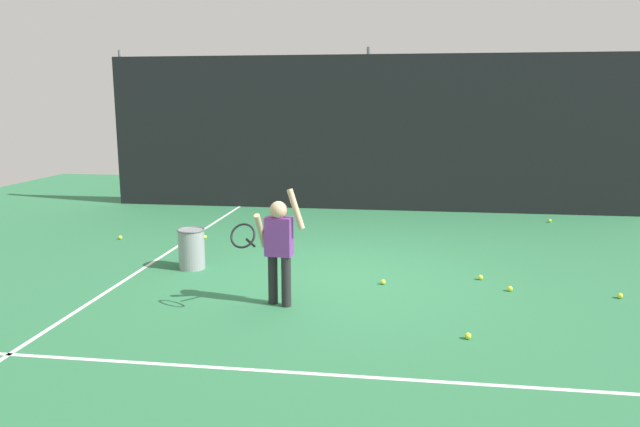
# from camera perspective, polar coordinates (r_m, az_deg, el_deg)

# --- Properties ---
(ground_plane) EXTENTS (20.00, 20.00, 0.00)m
(ground_plane) POSITION_cam_1_polar(r_m,az_deg,el_deg) (7.93, 2.14, -6.13)
(ground_plane) COLOR #2D7247
(court_line_baseline) EXTENTS (9.00, 0.05, 0.00)m
(court_line_baseline) POSITION_cam_1_polar(r_m,az_deg,el_deg) (5.29, -1.16, -15.05)
(court_line_baseline) COLOR white
(court_line_baseline) RESTS_ON ground
(court_line_sideline) EXTENTS (0.05, 9.00, 0.00)m
(court_line_sideline) POSITION_cam_1_polar(r_m,az_deg,el_deg) (9.54, -14.19, -3.52)
(court_line_sideline) COLOR white
(court_line_sideline) RESTS_ON ground
(back_fence_windscreen) EXTENTS (11.14, 0.08, 3.23)m
(back_fence_windscreen) POSITION_cam_1_polar(r_m,az_deg,el_deg) (12.63, 4.57, 7.63)
(back_fence_windscreen) COLOR black
(back_fence_windscreen) RESTS_ON ground
(fence_post_0) EXTENTS (0.09, 0.09, 3.38)m
(fence_post_0) POSITION_cam_1_polar(r_m,az_deg,el_deg) (14.09, -18.20, 7.76)
(fence_post_0) COLOR slate
(fence_post_0) RESTS_ON ground
(fence_post_1) EXTENTS (0.09, 0.09, 3.38)m
(fence_post_1) POSITION_cam_1_polar(r_m,az_deg,el_deg) (12.68, 4.59, 7.98)
(fence_post_1) COLOR slate
(fence_post_1) RESTS_ON ground
(tennis_player) EXTENTS (0.77, 0.57, 1.35)m
(tennis_player) POSITION_cam_1_polar(r_m,az_deg,el_deg) (6.71, -4.09, -2.86)
(tennis_player) COLOR #232326
(tennis_player) RESTS_ON ground
(ball_hopper) EXTENTS (0.38, 0.38, 0.56)m
(ball_hopper) POSITION_cam_1_polar(r_m,az_deg,el_deg) (8.45, -12.20, -3.28)
(ball_hopper) COLOR gray
(ball_hopper) RESTS_ON ground
(tennis_ball_0) EXTENTS (0.07, 0.07, 0.07)m
(tennis_ball_0) POSITION_cam_1_polar(r_m,az_deg,el_deg) (10.25, -10.96, -2.23)
(tennis_ball_0) COLOR #CCE033
(tennis_ball_0) RESTS_ON ground
(tennis_ball_1) EXTENTS (0.07, 0.07, 0.07)m
(tennis_ball_1) POSITION_cam_1_polar(r_m,az_deg,el_deg) (8.08, 15.10, -5.93)
(tennis_ball_1) COLOR #CCE033
(tennis_ball_1) RESTS_ON ground
(tennis_ball_2) EXTENTS (0.07, 0.07, 0.07)m
(tennis_ball_2) POSITION_cam_1_polar(r_m,az_deg,el_deg) (7.66, 6.05, -6.53)
(tennis_ball_2) COLOR #CCE033
(tennis_ball_2) RESTS_ON ground
(tennis_ball_3) EXTENTS (0.07, 0.07, 0.07)m
(tennis_ball_3) POSITION_cam_1_polar(r_m,az_deg,el_deg) (7.94, 26.78, -7.04)
(tennis_ball_3) COLOR #CCE033
(tennis_ball_3) RESTS_ON ground
(tennis_ball_4) EXTENTS (0.07, 0.07, 0.07)m
(tennis_ball_4) POSITION_cam_1_polar(r_m,az_deg,el_deg) (7.72, 17.73, -6.87)
(tennis_ball_4) COLOR #CCE033
(tennis_ball_4) RESTS_ON ground
(tennis_ball_5) EXTENTS (0.07, 0.07, 0.07)m
(tennis_ball_5) POSITION_cam_1_polar(r_m,az_deg,el_deg) (10.59, -18.58, -2.18)
(tennis_ball_5) COLOR #CCE033
(tennis_ball_5) RESTS_ON ground
(tennis_ball_6) EXTENTS (0.07, 0.07, 0.07)m
(tennis_ball_6) POSITION_cam_1_polar(r_m,az_deg,el_deg) (12.25, 21.14, -0.64)
(tennis_ball_6) COLOR #CCE033
(tennis_ball_6) RESTS_ON ground
(tennis_ball_7) EXTENTS (0.07, 0.07, 0.07)m
(tennis_ball_7) POSITION_cam_1_polar(r_m,az_deg,el_deg) (6.13, 13.97, -11.30)
(tennis_ball_7) COLOR #CCE033
(tennis_ball_7) RESTS_ON ground
(tennis_ball_8) EXTENTS (0.07, 0.07, 0.07)m
(tennis_ball_8) POSITION_cam_1_polar(r_m,az_deg,el_deg) (10.94, -12.55, -1.47)
(tennis_ball_8) COLOR #CCE033
(tennis_ball_8) RESTS_ON ground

